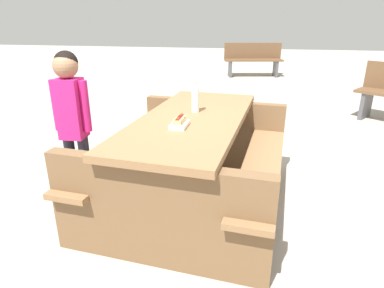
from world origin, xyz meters
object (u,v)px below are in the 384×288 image
object	(u,v)px
picnic_table	(192,153)
soda_bottle	(195,97)
child_in_coat	(71,109)
park_bench_mid	(253,59)
hotdog_tray	(179,123)

from	to	relation	value
picnic_table	soda_bottle	xyz separation A→B (m)	(-0.15, -0.00, 0.43)
child_in_coat	soda_bottle	bearing A→B (deg)	105.51
soda_bottle	park_bench_mid	bearing A→B (deg)	176.65
child_in_coat	park_bench_mid	distance (m)	6.88
picnic_table	park_bench_mid	world-z (taller)	park_bench_mid
soda_bottle	hotdog_tray	size ratio (longest dim) A/B	1.41
picnic_table	hotdog_tray	bearing A→B (deg)	-8.74
soda_bottle	park_bench_mid	distance (m)	6.51
picnic_table	park_bench_mid	size ratio (longest dim) A/B	1.24
soda_bottle	hotdog_tray	distance (m)	0.42
park_bench_mid	hotdog_tray	bearing A→B (deg)	-3.46
child_in_coat	hotdog_tray	bearing A→B (deg)	80.92
soda_bottle	park_bench_mid	size ratio (longest dim) A/B	0.17
hotdog_tray	soda_bottle	bearing A→B (deg)	174.77
park_bench_mid	soda_bottle	bearing A→B (deg)	-3.35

